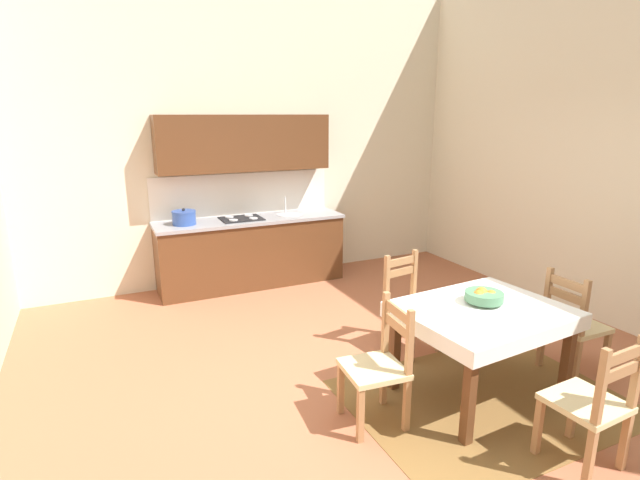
# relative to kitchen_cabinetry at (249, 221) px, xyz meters

# --- Properties ---
(ground_plane) EXTENTS (6.41, 7.08, 0.10)m
(ground_plane) POSITION_rel_kitchen_cabinetry_xyz_m (0.19, -2.97, -0.91)
(ground_plane) COLOR #A86042
(wall_back) EXTENTS (6.41, 0.12, 3.95)m
(wall_back) POSITION_rel_kitchen_cabinetry_xyz_m (0.19, 0.33, 1.12)
(wall_back) COLOR beige
(wall_back) RESTS_ON ground_plane
(area_rug) EXTENTS (2.10, 1.60, 0.01)m
(area_rug) POSITION_rel_kitchen_cabinetry_xyz_m (0.85, -3.46, -0.85)
(area_rug) COLOR brown
(area_rug) RESTS_ON ground_plane
(kitchen_cabinetry) EXTENTS (2.43, 0.63, 2.20)m
(kitchen_cabinetry) POSITION_rel_kitchen_cabinetry_xyz_m (0.00, 0.00, 0.00)
(kitchen_cabinetry) COLOR #56331C
(kitchen_cabinetry) RESTS_ON ground_plane
(dining_table) EXTENTS (1.32, 1.09, 0.75)m
(dining_table) POSITION_rel_kitchen_cabinetry_xyz_m (0.85, -3.36, -0.23)
(dining_table) COLOR #56331C
(dining_table) RESTS_ON ground_plane
(dining_chair_kitchen_side) EXTENTS (0.48, 0.48, 0.93)m
(dining_chair_kitchen_side) POSITION_rel_kitchen_cabinetry_xyz_m (0.82, -2.45, -0.41)
(dining_chair_kitchen_side) COLOR #D1BC89
(dining_chair_kitchen_side) RESTS_ON ground_plane
(dining_chair_tv_side) EXTENTS (0.46, 0.46, 0.93)m
(dining_chair_tv_side) POSITION_rel_kitchen_cabinetry_xyz_m (-0.06, -3.32, -0.41)
(dining_chair_tv_side) COLOR #D1BC89
(dining_chair_tv_side) RESTS_ON ground_plane
(dining_chair_camera_side) EXTENTS (0.44, 0.44, 0.93)m
(dining_chair_camera_side) POSITION_rel_kitchen_cabinetry_xyz_m (0.90, -4.30, -0.41)
(dining_chair_camera_side) COLOR #D1BC89
(dining_chair_camera_side) RESTS_ON ground_plane
(dining_chair_window_side) EXTENTS (0.43, 0.43, 0.93)m
(dining_chair_window_side) POSITION_rel_kitchen_cabinetry_xyz_m (1.83, -3.43, -0.41)
(dining_chair_window_side) COLOR #D1BC89
(dining_chair_window_side) RESTS_ON ground_plane
(fruit_bowl) EXTENTS (0.30, 0.30, 0.12)m
(fruit_bowl) POSITION_rel_kitchen_cabinetry_xyz_m (0.91, -3.29, -0.04)
(fruit_bowl) COLOR #4C7F5B
(fruit_bowl) RESTS_ON dining_table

